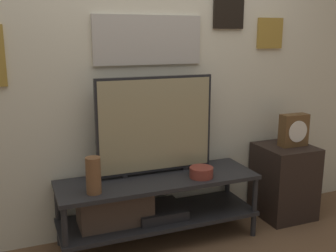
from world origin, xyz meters
name	(u,v)px	position (x,y,z in m)	size (l,w,h in m)	color
wall_back	(144,59)	(-0.01, 0.56, 1.35)	(6.40, 0.08, 2.70)	beige
media_console	(143,204)	(-0.12, 0.28, 0.32)	(1.48, 0.47, 0.50)	#232326
television	(156,125)	(0.02, 0.38, 0.88)	(0.89, 0.05, 0.74)	black
vase_tall_ceramic	(93,175)	(-0.50, 0.17, 0.62)	(0.10, 0.10, 0.25)	brown
vase_wide_bowl	(201,172)	(0.30, 0.17, 0.54)	(0.18, 0.18, 0.08)	brown
side_table	(284,181)	(1.15, 0.29, 0.31)	(0.43, 0.44, 0.62)	black
mantel_clock	(294,130)	(1.20, 0.28, 0.76)	(0.24, 0.11, 0.27)	brown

